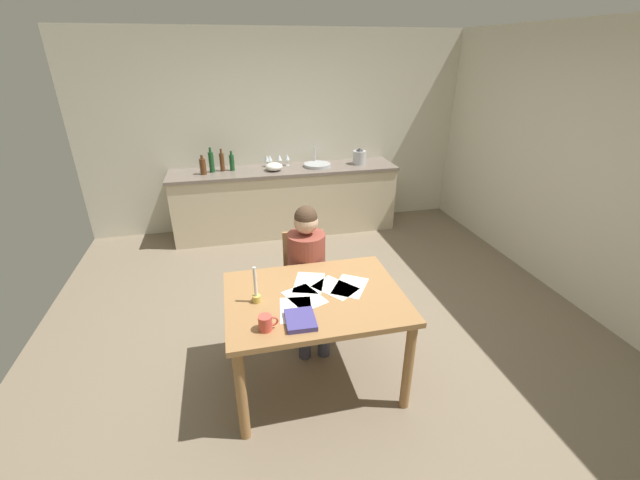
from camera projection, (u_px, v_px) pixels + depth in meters
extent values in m
cube|color=#7A6B56|center=(324.00, 326.00, 3.78)|extent=(5.20, 5.20, 0.04)
cube|color=beige|center=(280.00, 133.00, 5.50)|extent=(5.20, 0.12, 2.60)
cube|color=beige|center=(595.00, 172.00, 3.74)|extent=(0.12, 5.20, 2.60)
cube|color=beige|center=(286.00, 202.00, 5.56)|extent=(2.97, 0.60, 0.86)
cube|color=#72665B|center=(285.00, 170.00, 5.37)|extent=(3.01, 0.64, 0.04)
cube|color=#9E7042|center=(315.00, 298.00, 2.84)|extent=(1.25, 0.94, 0.04)
cylinder|color=#9E7042|center=(242.00, 395.00, 2.53)|extent=(0.07, 0.07, 0.72)
cylinder|color=#9E7042|center=(408.00, 367.00, 2.76)|extent=(0.07, 0.07, 0.72)
cylinder|color=#9E7042|center=(236.00, 319.00, 3.25)|extent=(0.07, 0.07, 0.72)
cylinder|color=#9E7042|center=(368.00, 301.00, 3.48)|extent=(0.07, 0.07, 0.72)
cube|color=#9E7042|center=(306.00, 282.00, 3.54)|extent=(0.42, 0.42, 0.04)
cube|color=#9E7042|center=(303.00, 251.00, 3.62)|extent=(0.36, 0.05, 0.40)
cylinder|color=#9E7042|center=(290.00, 318.00, 3.47)|extent=(0.04, 0.04, 0.47)
cylinder|color=#9E7042|center=(329.00, 314.00, 3.52)|extent=(0.04, 0.04, 0.47)
cylinder|color=#9E7042|center=(286.00, 297.00, 3.77)|extent=(0.04, 0.04, 0.47)
cylinder|color=#9E7042|center=(322.00, 293.00, 3.82)|extent=(0.04, 0.04, 0.47)
cylinder|color=brown|center=(307.00, 261.00, 3.43)|extent=(0.34, 0.34, 0.50)
sphere|color=#D8AD8C|center=(306.00, 222.00, 3.28)|extent=(0.20, 0.20, 0.20)
sphere|color=#473323|center=(306.00, 217.00, 3.26)|extent=(0.19, 0.19, 0.19)
cylinder|color=#383847|center=(301.00, 299.00, 3.35)|extent=(0.15, 0.39, 0.13)
cylinder|color=#383847|center=(305.00, 335.00, 3.28)|extent=(0.10, 0.10, 0.45)
cylinder|color=#383847|center=(320.00, 297.00, 3.38)|extent=(0.15, 0.39, 0.13)
cylinder|color=#383847|center=(324.00, 332.00, 3.31)|extent=(0.10, 0.10, 0.45)
cylinder|color=#D84C3F|center=(265.00, 323.00, 2.47)|extent=(0.09, 0.09, 0.10)
torus|color=#D84C3F|center=(273.00, 321.00, 2.47)|extent=(0.07, 0.01, 0.07)
cylinder|color=gold|center=(257.00, 299.00, 2.75)|extent=(0.06, 0.06, 0.05)
cylinder|color=white|center=(255.00, 282.00, 2.69)|extent=(0.02, 0.02, 0.22)
cube|color=#433C87|center=(300.00, 320.00, 2.55)|extent=(0.20, 0.24, 0.03)
cube|color=white|center=(296.00, 310.00, 2.68)|extent=(0.25, 0.32, 0.00)
cube|color=white|center=(309.00, 283.00, 2.99)|extent=(0.29, 0.35, 0.00)
cube|color=white|center=(335.00, 288.00, 2.92)|extent=(0.35, 0.36, 0.00)
cube|color=white|center=(350.00, 286.00, 2.94)|extent=(0.34, 0.36, 0.00)
cube|color=white|center=(305.00, 297.00, 2.81)|extent=(0.31, 0.35, 0.00)
cylinder|color=#B2B7BC|center=(317.00, 165.00, 5.44)|extent=(0.36, 0.36, 0.04)
cylinder|color=silver|center=(315.00, 155.00, 5.54)|extent=(0.02, 0.02, 0.24)
cylinder|color=#593319|center=(203.00, 167.00, 5.06)|extent=(0.08, 0.08, 0.20)
cylinder|color=#593319|center=(202.00, 157.00, 5.01)|extent=(0.04, 0.04, 0.05)
cylinder|color=#194C23|center=(211.00, 162.00, 5.14)|extent=(0.07, 0.07, 0.25)
cylinder|color=#194C23|center=(210.00, 150.00, 5.08)|extent=(0.03, 0.03, 0.06)
cylinder|color=#593319|center=(222.00, 162.00, 5.20)|extent=(0.06, 0.06, 0.23)
cylinder|color=#593319|center=(221.00, 151.00, 5.14)|extent=(0.03, 0.03, 0.06)
cylinder|color=#194C23|center=(232.00, 163.00, 5.23)|extent=(0.06, 0.06, 0.20)
cylinder|color=#194C23|center=(231.00, 153.00, 5.18)|extent=(0.03, 0.03, 0.05)
ellipsoid|color=white|center=(274.00, 167.00, 5.25)|extent=(0.23, 0.23, 0.10)
cylinder|color=#B7BABF|center=(359.00, 157.00, 5.53)|extent=(0.18, 0.18, 0.18)
cone|color=#262628|center=(360.00, 149.00, 5.49)|extent=(0.11, 0.11, 0.04)
cylinder|color=silver|center=(287.00, 165.00, 5.50)|extent=(0.06, 0.06, 0.00)
cylinder|color=silver|center=(287.00, 163.00, 5.49)|extent=(0.01, 0.01, 0.07)
cone|color=silver|center=(287.00, 157.00, 5.45)|extent=(0.07, 0.07, 0.08)
cylinder|color=silver|center=(280.00, 166.00, 5.48)|extent=(0.06, 0.06, 0.00)
cylinder|color=silver|center=(279.00, 163.00, 5.46)|extent=(0.01, 0.01, 0.07)
cone|color=silver|center=(279.00, 157.00, 5.43)|extent=(0.07, 0.07, 0.08)
cylinder|color=silver|center=(270.00, 166.00, 5.45)|extent=(0.06, 0.06, 0.00)
cylinder|color=silver|center=(270.00, 163.00, 5.44)|extent=(0.01, 0.01, 0.07)
cone|color=silver|center=(270.00, 158.00, 5.41)|extent=(0.07, 0.07, 0.08)
cylinder|color=silver|center=(267.00, 166.00, 5.45)|extent=(0.06, 0.06, 0.00)
cylinder|color=silver|center=(267.00, 164.00, 5.43)|extent=(0.01, 0.01, 0.07)
cone|color=silver|center=(267.00, 158.00, 5.40)|extent=(0.07, 0.07, 0.08)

